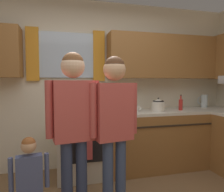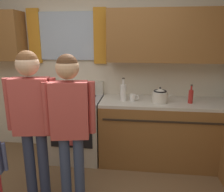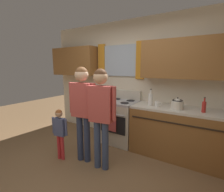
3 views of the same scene
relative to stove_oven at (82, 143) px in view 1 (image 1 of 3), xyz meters
name	(u,v)px [view 1 (image 1 of 3)]	position (x,y,z in m)	size (l,w,h in m)	color
back_wall_unit	(97,74)	(0.28, 0.28, 1.01)	(4.60, 0.42, 2.60)	beige
kitchen_counter_run	(200,142)	(1.72, -0.32, -0.02)	(2.16, 1.79, 0.90)	brown
stove_oven	(82,143)	(0.00, 0.00, 0.00)	(0.69, 0.67, 1.10)	beige
bottle_sauce_red	(181,104)	(1.54, -0.07, 0.53)	(0.06, 0.06, 0.25)	red
bottle_milk_white	(127,104)	(0.67, -0.05, 0.55)	(0.08, 0.08, 0.31)	white
mug_ceramic_white	(136,109)	(0.80, -0.06, 0.48)	(0.13, 0.08, 0.09)	white
stovetop_kettle	(158,105)	(1.15, -0.09, 0.53)	(0.27, 0.20, 0.21)	silver
water_pitcher	(204,101)	(2.16, 0.18, 0.54)	(0.19, 0.11, 0.22)	silver
adult_holding_child	(74,117)	(-0.17, -0.99, 0.55)	(0.50, 0.22, 1.61)	#2D3856
adult_in_plaid	(114,118)	(0.22, -1.01, 0.53)	(0.49, 0.21, 1.59)	#38476B
small_child	(30,178)	(-0.54, -1.18, 0.10)	(0.31, 0.12, 0.90)	red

